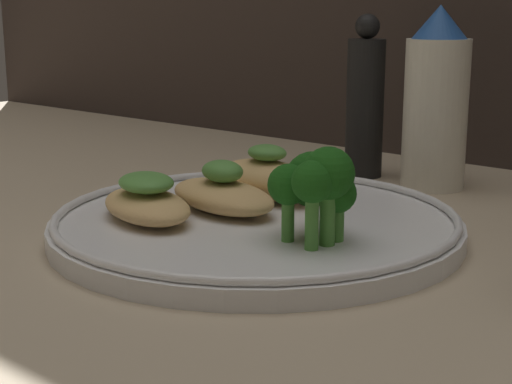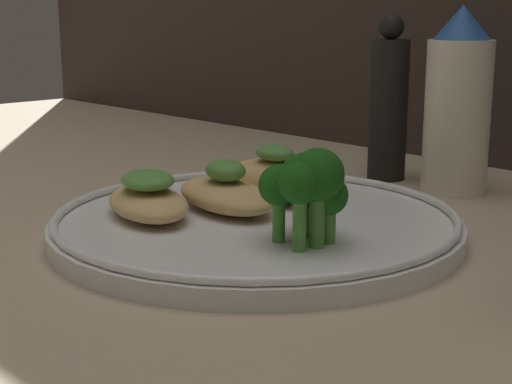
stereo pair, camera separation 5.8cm
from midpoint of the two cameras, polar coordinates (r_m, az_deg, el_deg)
name	(u,v)px [view 2 (the right image)]	position (r cm, az deg, el deg)	size (l,w,h in cm)	color
ground_plane	(256,242)	(58.85, 2.82, -3.73)	(180.00, 180.00, 1.00)	tan
plate	(256,223)	(58.43, 2.83, -2.33)	(30.60, 30.60, 2.00)	white
grilled_meat_front	(148,199)	(58.45, -5.06, -0.53)	(10.99, 8.44, 3.54)	tan
grilled_meat_middle	(224,193)	(60.17, 0.41, -0.11)	(11.52, 7.65, 3.96)	tan
grilled_meat_back	(275,178)	(63.82, 3.96, 0.99)	(10.78, 6.12, 4.48)	tan
broccoli_bunch	(307,185)	(51.61, 6.96, 0.48)	(5.82, 5.96, 6.60)	#4C8E38
sauce_bottle	(458,104)	(74.33, 16.66, 6.10)	(5.95, 5.95, 16.94)	silver
pepper_grinder	(388,105)	(78.52, 11.72, 6.22)	(3.73, 3.73, 16.09)	black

